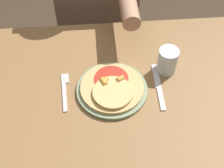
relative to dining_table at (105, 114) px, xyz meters
The scene contains 6 objects.
dining_table is the anchor object (origin of this frame).
plate 0.12m from the dining_table, 48.64° to the left, with size 0.26×0.26×0.01m.
pizza 0.13m from the dining_table, 43.38° to the left, with size 0.23×0.23×0.04m.
fork 0.19m from the dining_table, 160.36° to the left, with size 0.03×0.18×0.00m.
knife 0.23m from the dining_table, ahead, with size 0.02×0.22×0.00m.
drinking_glass 0.31m from the dining_table, 25.79° to the left, with size 0.08×0.08×0.10m.
Camera 1 is at (-0.03, -0.67, 1.64)m, focal length 50.00 mm.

